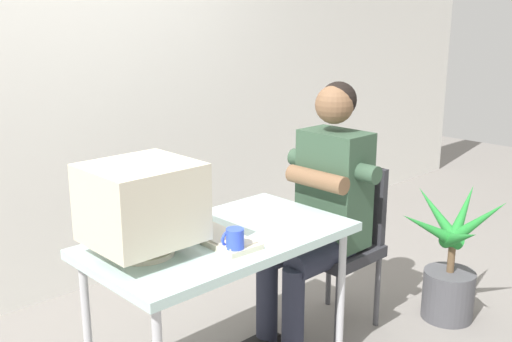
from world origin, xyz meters
name	(u,v)px	position (x,y,z in m)	size (l,w,h in m)	color
wall_back	(105,41)	(0.30, 1.40, 1.50)	(8.00, 0.10, 3.00)	silver
desk	(221,248)	(0.00, 0.00, 0.67)	(1.17, 0.65, 0.73)	#B7B7BC
crt_monitor	(142,203)	(-0.36, 0.05, 0.94)	(0.42, 0.38, 0.37)	beige
keyboard	(215,235)	(-0.05, -0.02, 0.74)	(0.20, 0.46, 0.03)	beige
office_chair	(342,236)	(0.85, -0.01, 0.50)	(0.40, 0.40, 0.88)	#4C4C51
person_seated	(321,205)	(0.66, -0.01, 0.72)	(0.69, 0.55, 1.34)	#334C38
potted_plant	(450,270)	(1.31, -0.40, 0.29)	(0.56, 0.54, 0.75)	#4C4C51
desk_mug	(234,241)	(-0.09, -0.20, 0.78)	(0.07, 0.08, 0.11)	blue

